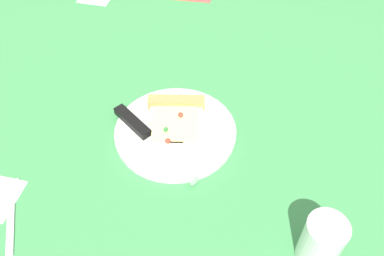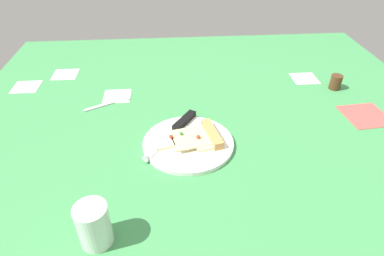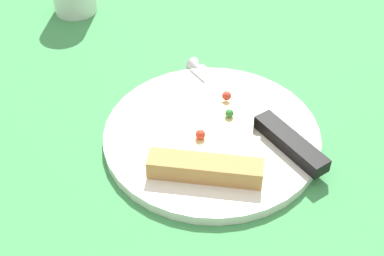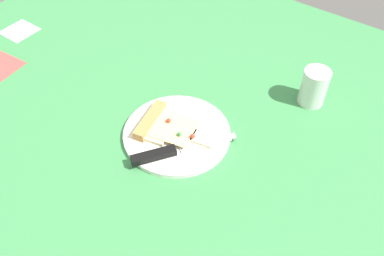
{
  "view_description": "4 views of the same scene",
  "coord_description": "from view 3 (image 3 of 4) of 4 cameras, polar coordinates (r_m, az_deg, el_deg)",
  "views": [
    {
      "loc": [
        59.66,
        21.62,
        63.83
      ],
      "look_at": [
        6.67,
        9.18,
        2.69
      ],
      "focal_mm": 38.55,
      "sensor_mm": 36.0,
      "label": 1
    },
    {
      "loc": [
        11.16,
        75.41,
        56.26
      ],
      "look_at": [
        5.35,
        2.7,
        3.48
      ],
      "focal_mm": 30.57,
      "sensor_mm": 36.0,
      "label": 2
    },
    {
      "loc": [
        -37.42,
        -8.13,
        44.19
      ],
      "look_at": [
        5.43,
        7.67,
        2.22
      ],
      "focal_mm": 51.8,
      "sensor_mm": 36.0,
      "label": 3
    },
    {
      "loc": [
        46.38,
        -43.44,
        70.81
      ],
      "look_at": [
        9.08,
        8.27,
        1.86
      ],
      "focal_mm": 38.29,
      "sensor_mm": 36.0,
      "label": 4
    }
  ],
  "objects": [
    {
      "name": "pizza_slice",
      "position": [
        0.61,
        1.79,
        -1.55
      ],
      "size": [
        18.65,
        12.96,
        2.39
      ],
      "rotation": [
        0.0,
        0.0,
        4.93
      ],
      "color": "beige",
      "rests_on": "plate"
    },
    {
      "name": "knife",
      "position": [
        0.64,
        7.37,
        0.68
      ],
      "size": [
        15.52,
        20.84,
        2.45
      ],
      "rotation": [
        0.0,
        0.0,
        5.67
      ],
      "color": "silver",
      "rests_on": "plate"
    },
    {
      "name": "plate",
      "position": [
        0.63,
        2.03,
        -0.82
      ],
      "size": [
        24.73,
        24.73,
        1.18
      ],
      "primitive_type": "cylinder",
      "color": "white",
      "rests_on": "ground_plane"
    },
    {
      "name": "ground_plane",
      "position": [
        0.6,
        5.19,
        -7.69
      ],
      "size": [
        152.39,
        152.39,
        3.0
      ],
      "color": "#3D8C4C",
      "rests_on": "ground"
    }
  ]
}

